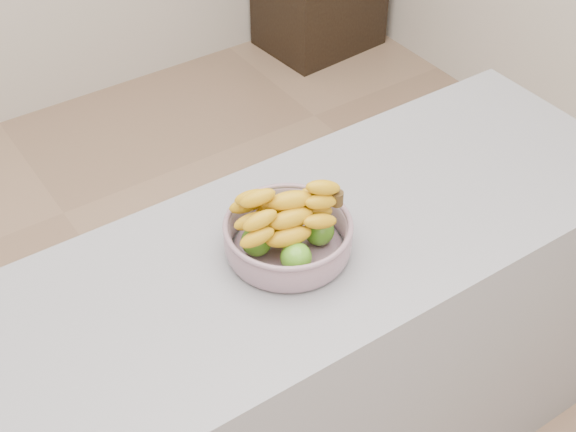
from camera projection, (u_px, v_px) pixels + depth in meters
The scene contains 2 objects.
counter at pixel (259, 396), 1.99m from camera, with size 2.00×0.60×0.90m, color gray.
fruit_bowl at pixel (288, 233), 1.70m from camera, with size 0.28×0.28×0.16m.
Camera 1 is at (-0.62, -1.27, 2.09)m, focal length 50.00 mm.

